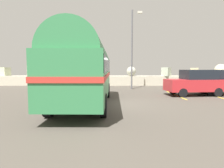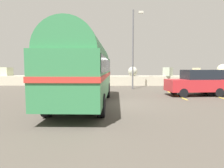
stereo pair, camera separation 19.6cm
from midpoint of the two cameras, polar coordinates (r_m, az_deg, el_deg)
name	(u,v)px [view 1 (the left image)]	position (r m, az deg, el deg)	size (l,w,h in m)	color
ground	(115,104)	(10.60, 0.29, -6.03)	(32.00, 26.00, 0.02)	#49433B
breakwater	(113,79)	(22.25, 0.19, 1.53)	(31.36, 2.28, 2.47)	#BCB49E
vintage_coach	(85,67)	(10.28, -8.78, 5.02)	(2.54, 8.61, 3.70)	black
parked_car_nearest	(195,82)	(14.95, 23.27, 0.46)	(4.25, 2.11, 1.86)	black
parked_car_middle	(224,82)	(16.42, 30.23, 0.55)	(4.14, 1.81, 1.86)	black
lamp_post	(132,46)	(18.13, 5.76, 11.35)	(1.05, 0.67, 7.32)	#5B5B60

